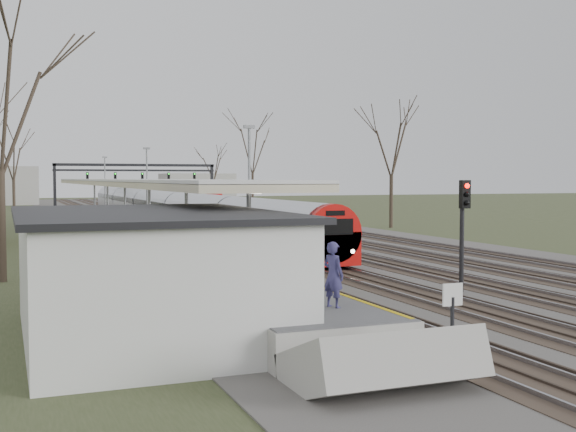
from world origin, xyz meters
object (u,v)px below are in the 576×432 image
Objects in this scene: train_far at (168,198)px; signal_post at (463,219)px; train_near at (162,208)px; passenger at (333,275)px.

signal_post is at bearing -94.03° from train_far.
passenger is (-5.97, -49.99, 0.34)m from train_near.
signal_post is (7.72, 5.67, 0.91)m from passenger.
train_far is 27.67× the size of passenger.
signal_post is at bearing -77.02° from passenger.
signal_post is (1.75, -44.32, 1.25)m from train_near.
train_far is at bearing 76.97° from train_near.
train_near is at bearing 92.26° from signal_post.
passenger is at bearing -96.82° from train_near.
passenger is at bearing -143.70° from signal_post.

